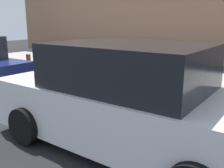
% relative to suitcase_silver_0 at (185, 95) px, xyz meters
% --- Properties ---
extents(ground_plane, '(40.00, 40.00, 0.00)m').
position_rel_suitcase_silver_0_xyz_m(ground_plane, '(3.41, 0.43, -0.43)').
color(ground_plane, black).
extents(sidewalk_curb, '(18.00, 5.00, 0.14)m').
position_rel_suitcase_silver_0_xyz_m(sidewalk_curb, '(3.41, -2.07, -0.36)').
color(sidewalk_curb, '#ADA89E').
rests_on(sidewalk_curb, ground_plane).
extents(suitcase_silver_0, '(0.48, 0.21, 0.79)m').
position_rel_suitcase_silver_0_xyz_m(suitcase_silver_0, '(0.00, 0.00, 0.00)').
color(suitcase_silver_0, '#9EA0A8').
rests_on(suitcase_silver_0, sidewalk_curb).
extents(suitcase_olive_1, '(0.39, 0.21, 0.97)m').
position_rel_suitcase_silver_0_xyz_m(suitcase_olive_1, '(0.53, 0.04, 0.06)').
color(suitcase_olive_1, '#59601E').
rests_on(suitcase_olive_1, sidewalk_curb).
extents(suitcase_red_2, '(0.51, 0.26, 1.01)m').
position_rel_suitcase_silver_0_xyz_m(suitcase_red_2, '(1.07, 0.01, 0.08)').
color(suitcase_red_2, red).
rests_on(suitcase_red_2, sidewalk_curb).
extents(suitcase_black_3, '(0.50, 0.19, 1.01)m').
position_rel_suitcase_silver_0_xyz_m(suitcase_black_3, '(1.67, -0.04, 0.07)').
color(suitcase_black_3, black).
rests_on(suitcase_black_3, sidewalk_curb).
extents(suitcase_navy_4, '(0.48, 0.27, 0.83)m').
position_rel_suitcase_silver_0_xyz_m(suitcase_navy_4, '(2.26, 0.04, 0.10)').
color(suitcase_navy_4, navy).
rests_on(suitcase_navy_4, sidewalk_curb).
extents(suitcase_maroon_5, '(0.51, 0.26, 0.90)m').
position_rel_suitcase_silver_0_xyz_m(suitcase_maroon_5, '(2.84, 0.02, -0.00)').
color(suitcase_maroon_5, maroon).
rests_on(suitcase_maroon_5, sidewalk_curb).
extents(suitcase_teal_6, '(0.46, 0.29, 0.88)m').
position_rel_suitcase_silver_0_xyz_m(suitcase_teal_6, '(3.42, 0.01, -0.00)').
color(suitcase_teal_6, '#0F606B').
rests_on(suitcase_teal_6, sidewalk_curb).
extents(suitcase_silver_7, '(0.44, 0.22, 0.76)m').
position_rel_suitcase_silver_0_xyz_m(suitcase_silver_7, '(3.96, 0.02, 0.06)').
color(suitcase_silver_7, '#9EA0A8').
rests_on(suitcase_silver_7, sidewalk_curb).
extents(fire_hydrant, '(0.39, 0.21, 0.85)m').
position_rel_suitcase_silver_0_xyz_m(fire_hydrant, '(4.89, -0.03, 0.16)').
color(fire_hydrant, '#99999E').
rests_on(fire_hydrant, sidewalk_curb).
extents(bollard_post, '(0.15, 0.15, 0.80)m').
position_rel_suitcase_silver_0_xyz_m(bollard_post, '(5.50, 0.12, 0.11)').
color(bollard_post, brown).
rests_on(bollard_post, sidewalk_curb).
extents(parked_car_white_0, '(4.68, 2.15, 1.71)m').
position_rel_suitcase_silver_0_xyz_m(parked_car_white_0, '(0.17, 2.10, 0.37)').
color(parked_car_white_0, silver).
rests_on(parked_car_white_0, ground_plane).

